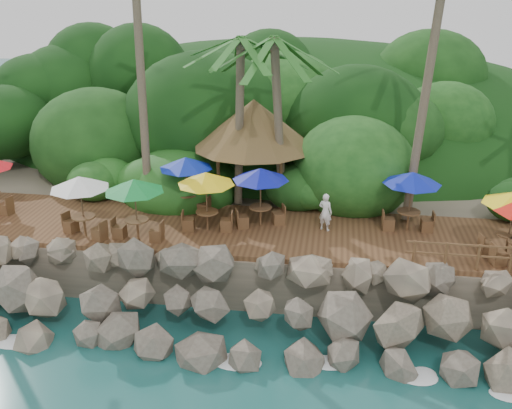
# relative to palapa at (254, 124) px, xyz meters

# --- Properties ---
(ground) EXTENTS (140.00, 140.00, 0.00)m
(ground) POSITION_rel_palapa_xyz_m (0.65, -9.81, -5.79)
(ground) COLOR #19514F
(ground) RESTS_ON ground
(land_base) EXTENTS (32.00, 25.20, 2.10)m
(land_base) POSITION_rel_palapa_xyz_m (0.65, 6.19, -4.74)
(land_base) COLOR gray
(land_base) RESTS_ON ground
(jungle_hill) EXTENTS (44.80, 28.00, 15.40)m
(jungle_hill) POSITION_rel_palapa_xyz_m (0.65, 13.69, -5.79)
(jungle_hill) COLOR #143811
(jungle_hill) RESTS_ON ground
(seawall) EXTENTS (29.00, 4.00, 2.30)m
(seawall) POSITION_rel_palapa_xyz_m (0.65, -7.81, -4.64)
(seawall) COLOR gray
(seawall) RESTS_ON ground
(terrace) EXTENTS (26.00, 5.00, 0.20)m
(terrace) POSITION_rel_palapa_xyz_m (0.65, -3.81, -3.59)
(terrace) COLOR brown
(terrace) RESTS_ON land_base
(jungle_foliage) EXTENTS (44.00, 16.00, 12.00)m
(jungle_foliage) POSITION_rel_palapa_xyz_m (0.65, 5.19, -5.79)
(jungle_foliage) COLOR #143811
(jungle_foliage) RESTS_ON ground
(foam_line) EXTENTS (25.20, 0.80, 0.06)m
(foam_line) POSITION_rel_palapa_xyz_m (0.65, -9.51, -5.76)
(foam_line) COLOR white
(foam_line) RESTS_ON ground
(palapa) EXTENTS (5.54, 5.54, 4.60)m
(palapa) POSITION_rel_palapa_xyz_m (0.00, 0.00, 0.00)
(palapa) COLOR brown
(palapa) RESTS_ON ground
(dining_clusters) EXTENTS (23.95, 5.36, 2.52)m
(dining_clusters) POSITION_rel_palapa_xyz_m (0.38, -4.18, -1.40)
(dining_clusters) COLOR brown
(dining_clusters) RESTS_ON terrace
(railing) EXTENTS (7.20, 0.10, 1.00)m
(railing) POSITION_rel_palapa_xyz_m (9.98, -6.16, -2.89)
(railing) COLOR brown
(railing) RESTS_ON terrace
(waiter) EXTENTS (0.68, 0.58, 1.59)m
(waiter) POSITION_rel_palapa_xyz_m (3.45, -3.47, -2.70)
(waiter) COLOR white
(waiter) RESTS_ON terrace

